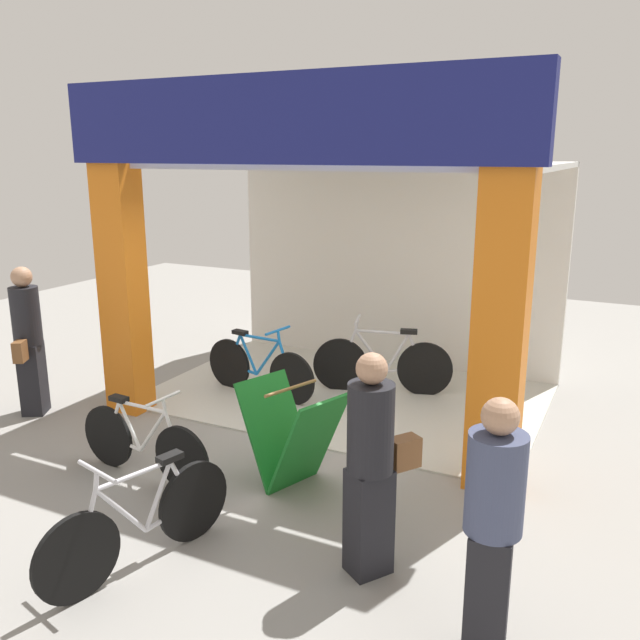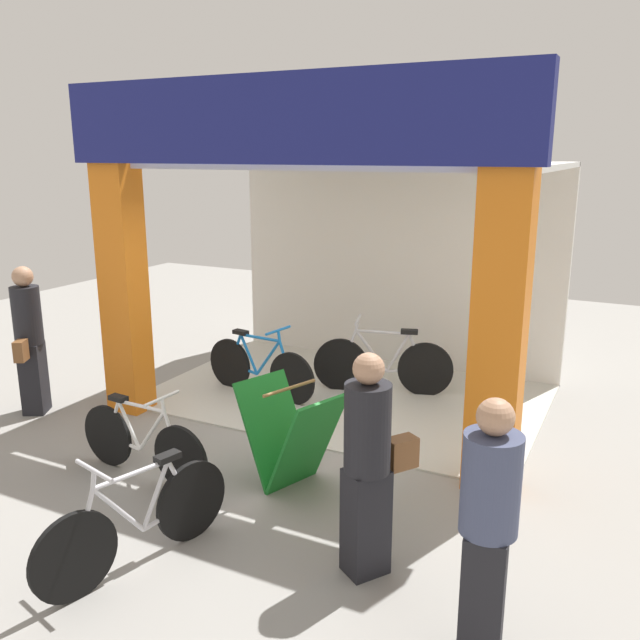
{
  "view_description": "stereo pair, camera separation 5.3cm",
  "coord_description": "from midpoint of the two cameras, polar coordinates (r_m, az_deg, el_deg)",
  "views": [
    {
      "loc": [
        3.16,
        -5.63,
        2.97
      ],
      "look_at": [
        0.0,
        0.78,
        1.15
      ],
      "focal_mm": 37.18,
      "sensor_mm": 36.0,
      "label": 1
    },
    {
      "loc": [
        3.21,
        -5.6,
        2.97
      ],
      "look_at": [
        0.0,
        0.78,
        1.15
      ],
      "focal_mm": 37.18,
      "sensor_mm": 36.0,
      "label": 2
    }
  ],
  "objects": [
    {
      "name": "pedestrian_1",
      "position": [
        4.75,
        4.14,
        -12.15
      ],
      "size": [
        0.51,
        0.6,
        1.66
      ],
      "color": "black",
      "rests_on": "ground"
    },
    {
      "name": "bicycle_parked_0",
      "position": [
        6.48,
        -15.22,
        -10.19
      ],
      "size": [
        1.54,
        0.42,
        0.85
      ],
      "color": "black",
      "rests_on": "ground"
    },
    {
      "name": "sandwich_board_sign",
      "position": [
        6.08,
        -2.72,
        -9.96
      ],
      "size": [
        1.06,
        0.87,
        0.96
      ],
      "color": "#197226",
      "rests_on": "ground"
    },
    {
      "name": "bicycle_parked_1",
      "position": [
        5.2,
        -15.51,
        -16.43
      ],
      "size": [
        0.52,
        1.59,
        0.89
      ],
      "color": "black",
      "rests_on": "ground"
    },
    {
      "name": "bicycle_inside_0",
      "position": [
        8.27,
        -5.45,
        -4.14
      ],
      "size": [
        1.65,
        0.45,
        0.91
      ],
      "color": "black",
      "rests_on": "ground"
    },
    {
      "name": "pedestrian_0",
      "position": [
        8.25,
        -23.99,
        -1.56
      ],
      "size": [
        0.44,
        0.56,
        1.73
      ],
      "color": "black",
      "rests_on": "ground"
    },
    {
      "name": "shop_facade",
      "position": [
        7.86,
        2.14,
        6.68
      ],
      "size": [
        4.88,
        3.41,
        3.66
      ],
      "color": "beige",
      "rests_on": "ground"
    },
    {
      "name": "pedestrian_2",
      "position": [
        4.08,
        14.21,
        -17.28
      ],
      "size": [
        0.37,
        0.37,
        1.68
      ],
      "color": "black",
      "rests_on": "ground"
    },
    {
      "name": "ground_plane",
      "position": [
        7.11,
        -3.04,
        -10.43
      ],
      "size": [
        17.36,
        17.36,
        0.0
      ],
      "primitive_type": "plane",
      "color": "gray",
      "rests_on": "ground"
    },
    {
      "name": "bicycle_inside_1",
      "position": [
        8.35,
        5.23,
        -3.8
      ],
      "size": [
        1.69,
        0.6,
        0.96
      ],
      "color": "black",
      "rests_on": "ground"
    }
  ]
}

